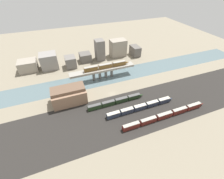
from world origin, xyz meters
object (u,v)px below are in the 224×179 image
Objects in this scene: warehouse_building at (69,95)px; train_yard_mid at (141,107)px; train_on_bridge at (107,66)px; train_yard_far at (116,101)px; train_yard_near at (166,115)px.

train_yard_mid is at bearing -29.54° from warehouse_building.
train_on_bridge is 0.80× the size of train_yard_mid.
warehouse_building reaches higher than train_yard_far.
train_yard_mid is at bearing 132.23° from train_yard_near.
train_yard_near is 36.81m from train_yard_far.
train_yard_far is at bearing -98.02° from train_on_bridge.
train_yard_mid is 55.24m from warehouse_building.
warehouse_building is (-59.80, 40.25, 4.16)m from train_yard_near.
train_yard_mid reaches higher than train_yard_far.
train_on_bridge is 44.06m from warehouse_building.
warehouse_building is at bearing 155.34° from train_yard_far.
train_on_bridge is 66.13m from train_yard_near.
train_yard_near reaches higher than train_yard_far.
train_yard_near is 2.67× the size of warehouse_building.
train_on_bridge is at bearing 81.98° from train_yard_far.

